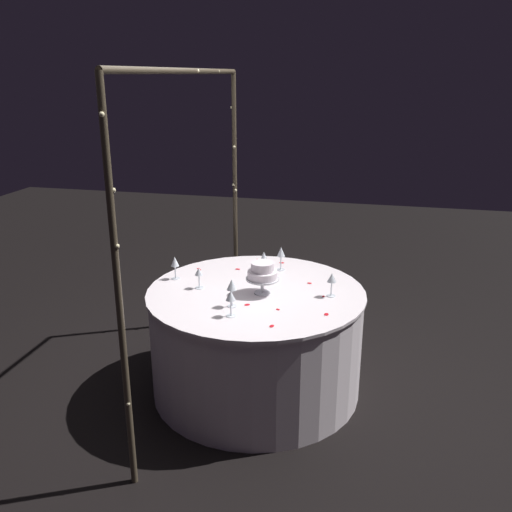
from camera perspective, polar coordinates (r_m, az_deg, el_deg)
The scene contains 24 objects.
ground_plane at distance 3.98m, azimuth 0.00°, elevation -13.60°, with size 12.00×12.00×0.00m, color black.
decorative_arch at distance 3.57m, azimuth -6.86°, elevation 7.24°, with size 2.20×0.06×2.16m.
main_table at distance 3.80m, azimuth 0.00°, elevation -8.84°, with size 1.47×1.47×0.74m.
tiered_cake at distance 3.55m, azimuth 0.69°, elevation -1.80°, with size 0.22×0.22×0.22m.
wine_glass_0 at distance 3.95m, azimuth 0.83°, elevation -0.15°, with size 0.06×0.06×0.16m.
wine_glass_1 at distance 3.85m, azimuth -8.53°, elevation -0.70°, with size 0.06×0.06×0.16m.
wine_glass_2 at distance 3.98m, azimuth 2.65°, elevation 0.32°, with size 0.06×0.06×0.18m.
wine_glass_3 at distance 3.23m, azimuth -2.68°, elevation -4.36°, with size 0.06×0.06×0.16m.
wine_glass_4 at distance 3.35m, azimuth -2.56°, elevation -3.16°, with size 0.06×0.06×0.18m.
wine_glass_5 at distance 3.54m, azimuth 7.97°, elevation -2.41°, with size 0.06×0.06×0.16m.
wine_glass_6 at distance 3.67m, azimuth -6.02°, elevation -1.80°, with size 0.06×0.06×0.15m.
rose_petal_0 at distance 4.03m, azimuth -1.94°, elevation -1.38°, with size 0.04×0.03×0.00m, color red.
rose_petal_1 at distance 4.24m, azimuth 0.19°, elevation -0.35°, with size 0.03×0.02×0.00m, color red.
rose_petal_2 at distance 3.32m, azimuth 7.41°, elevation -6.10°, with size 0.04×0.03×0.00m, color red.
rose_petal_3 at distance 3.42m, azimuth -0.99°, elevation -5.14°, with size 0.04×0.03×0.00m, color red.
rose_petal_4 at distance 3.78m, azimuth 1.15°, elevation -2.75°, with size 0.04×0.03×0.00m, color red.
rose_petal_5 at distance 3.57m, azimuth 7.10°, elevation -4.23°, with size 0.03×0.02×0.00m, color red.
rose_petal_6 at distance 4.00m, azimuth -0.22°, elevation -1.53°, with size 0.03×0.02×0.00m, color red.
rose_petal_7 at distance 4.04m, azimuth -5.96°, elevation -1.44°, with size 0.03×0.02×0.00m, color red.
rose_petal_8 at distance 3.78m, azimuth 5.65°, elevation -2.86°, with size 0.03×0.02×0.00m, color red.
rose_petal_9 at distance 4.06m, azimuth -6.08°, elevation -1.33°, with size 0.03×0.02×0.00m, color red.
rose_petal_10 at distance 3.15m, azimuth 1.67°, elevation -7.37°, with size 0.04×0.03×0.00m, color red.
rose_petal_11 at distance 4.17m, azimuth 2.73°, elevation -0.71°, with size 0.04×0.03×0.00m, color red.
rose_petal_12 at distance 3.36m, azimuth 2.32°, elevation -5.63°, with size 0.03×0.02×0.00m, color red.
Camera 1 is at (-3.28, -0.77, 2.12)m, focal length 38.03 mm.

